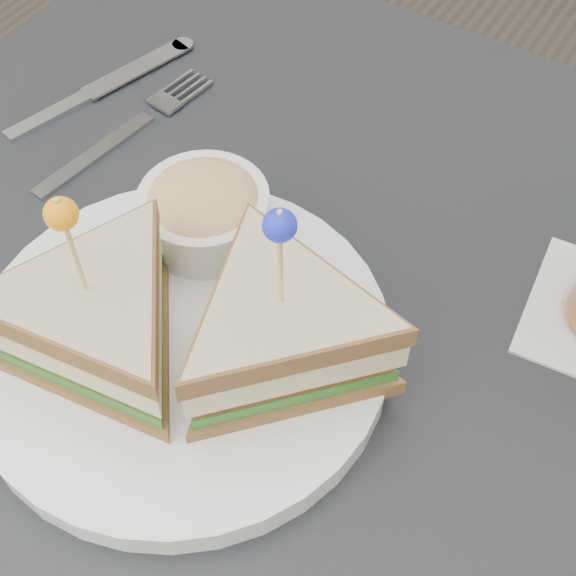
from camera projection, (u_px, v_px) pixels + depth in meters
The scene contains 4 objects.
table at pixel (270, 389), 0.62m from camera, with size 0.80×0.80×0.75m.
plate_meal at pixel (188, 318), 0.51m from camera, with size 0.37×0.37×0.17m.
cutlery_fork at pixel (133, 126), 0.69m from camera, with size 0.05×0.19×0.01m.
cutlery_knife at pixel (95, 91), 0.72m from camera, with size 0.07×0.20×0.01m.
Camera 1 is at (0.18, -0.26, 1.22)m, focal length 50.00 mm.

